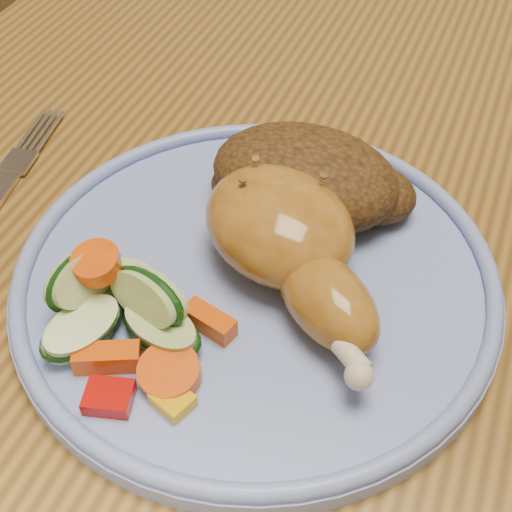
# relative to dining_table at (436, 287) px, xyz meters

# --- Properties ---
(dining_table) EXTENTS (0.90, 1.40, 0.75)m
(dining_table) POSITION_rel_dining_table_xyz_m (0.00, 0.00, 0.00)
(dining_table) COLOR brown
(dining_table) RESTS_ON ground
(chair_far) EXTENTS (0.42, 0.42, 0.91)m
(chair_far) POSITION_rel_dining_table_xyz_m (0.00, 0.63, -0.17)
(chair_far) COLOR #4C2D16
(chair_far) RESTS_ON ground
(plate) EXTENTS (0.29, 0.29, 0.01)m
(plate) POSITION_rel_dining_table_xyz_m (-0.10, -0.12, 0.09)
(plate) COLOR #748AD0
(plate) RESTS_ON dining_table
(plate_rim) EXTENTS (0.29, 0.29, 0.01)m
(plate_rim) POSITION_rel_dining_table_xyz_m (-0.10, -0.12, 0.10)
(plate_rim) COLOR #748AD0
(plate_rim) RESTS_ON plate
(chicken_leg) EXTENTS (0.15, 0.15, 0.05)m
(chicken_leg) POSITION_rel_dining_table_xyz_m (-0.08, -0.11, 0.12)
(chicken_leg) COLOR #AA7023
(chicken_leg) RESTS_ON plate
(rice_pilaf) EXTENTS (0.13, 0.09, 0.05)m
(rice_pilaf) POSITION_rel_dining_table_xyz_m (-0.09, -0.05, 0.12)
(rice_pilaf) COLOR #4D3013
(rice_pilaf) RESTS_ON plate
(vegetable_pile) EXTENTS (0.11, 0.11, 0.05)m
(vegetable_pile) POSITION_rel_dining_table_xyz_m (-0.15, -0.18, 0.11)
(vegetable_pile) COLOR #A50A05
(vegetable_pile) RESTS_ON plate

